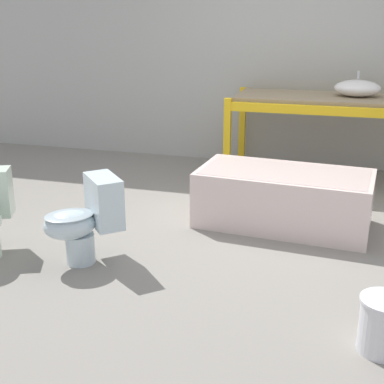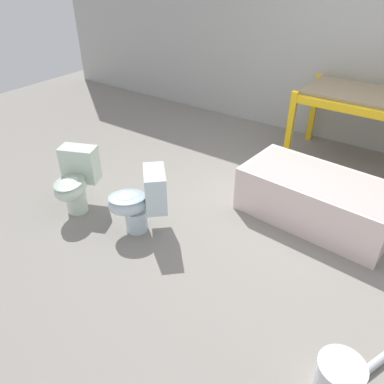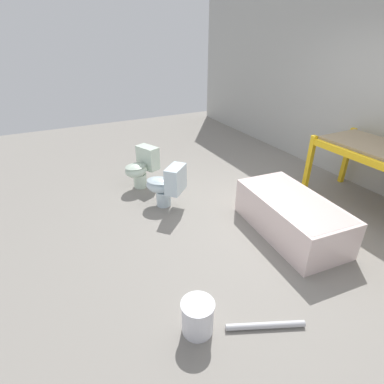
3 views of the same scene
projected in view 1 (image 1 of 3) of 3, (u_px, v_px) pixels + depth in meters
ground_plane at (248, 226)px, 4.65m from camera, size 12.00×12.00×0.00m
warehouse_wall_rear at (286, 27)px, 6.10m from camera, size 10.80×0.08×3.20m
shelving_rack at (327, 108)px, 5.65m from camera, size 2.03×0.92×0.93m
sink_basin at (357, 88)px, 5.55m from camera, size 0.47×0.36×0.25m
bathtub_main at (284, 194)px, 4.60m from camera, size 1.51×0.85×0.48m
toilet_near at (86, 218)px, 3.90m from camera, size 0.63×0.62×0.64m
bucket_white at (384, 324)px, 2.90m from camera, size 0.28×0.28×0.32m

